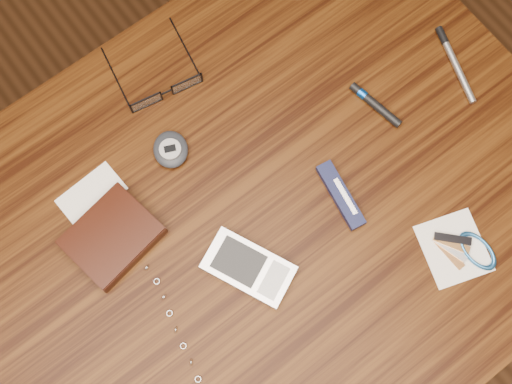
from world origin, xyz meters
The scene contains 10 objects.
ground centered at (0.00, 0.00, 0.00)m, with size 3.80×3.80×0.00m, color #472814.
desk centered at (0.00, 0.00, 0.65)m, with size 1.00×0.70×0.75m.
wallet_and_card centered at (-0.12, 0.10, 0.76)m, with size 0.13×0.16×0.03m.
eyeglasses centered at (0.06, 0.23, 0.76)m, with size 0.13×0.14×0.02m.
pda_phone centered at (0.00, -0.05, 0.76)m, with size 0.10×0.13×0.02m.
pedometer centered at (0.01, 0.15, 0.76)m, with size 0.07×0.07×0.02m.
notepad_keys centered at (0.25, -0.21, 0.75)m, with size 0.11×0.11×0.01m.
pocket_knife centered at (0.16, -0.04, 0.76)m, with size 0.04×0.10×0.01m.
silver_pen centered at (0.42, 0.02, 0.75)m, with size 0.05×0.12×0.01m.
black_blue_pen centered at (0.28, 0.03, 0.76)m, with size 0.03×0.09×0.01m.
Camera 1 is at (-0.08, -0.16, 1.61)m, focal length 45.00 mm.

